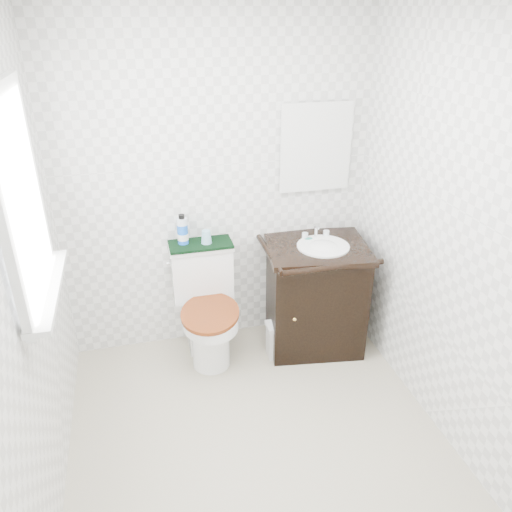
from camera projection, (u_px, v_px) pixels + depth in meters
name	position (u px, v px, depth m)	size (l,w,h in m)	color
floor	(260.00, 445.00, 2.96)	(2.40, 2.40, 0.00)	#B7B093
wall_back	(217.00, 189.00, 3.46)	(2.40, 2.40, 0.00)	white
wall_front	(372.00, 461.00, 1.38)	(2.40, 2.40, 0.00)	white
wall_left	(19.00, 295.00, 2.18)	(2.40, 2.40, 0.00)	white
wall_right	(460.00, 243.00, 2.67)	(2.40, 2.40, 0.00)	white
window	(19.00, 200.00, 2.25)	(0.02, 0.70, 0.90)	white
mirror	(316.00, 148.00, 3.49)	(0.50, 0.02, 0.60)	silver
toilet	(206.00, 311.00, 3.60)	(0.48, 0.67, 0.83)	white
vanity	(315.00, 293.00, 3.69)	(0.79, 0.70, 0.92)	black
trash_bin	(279.00, 339.00, 3.67)	(0.19, 0.15, 0.27)	white
towel	(201.00, 244.00, 3.50)	(0.44, 0.22, 0.02)	black
mouthwash_bottle	(182.00, 230.00, 3.45)	(0.07, 0.07, 0.21)	blue
cup	(206.00, 237.00, 3.47)	(0.08, 0.08, 0.09)	#81BCD3
soap_bar	(308.00, 239.00, 3.60)	(0.07, 0.05, 0.02)	#166E62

